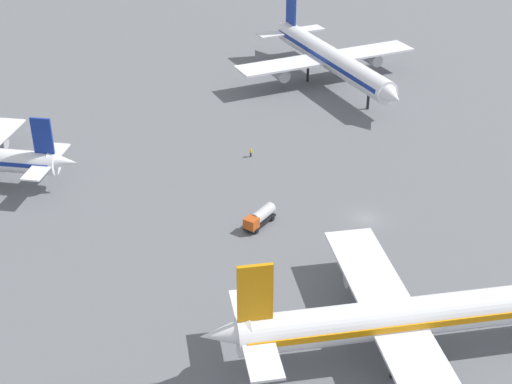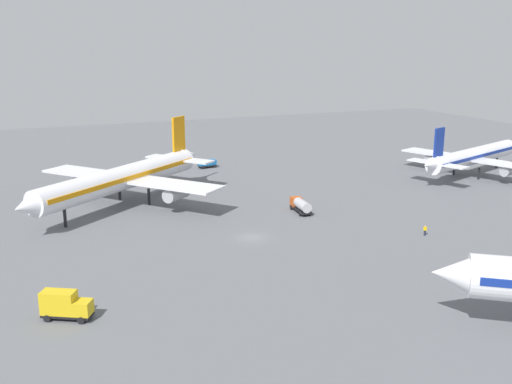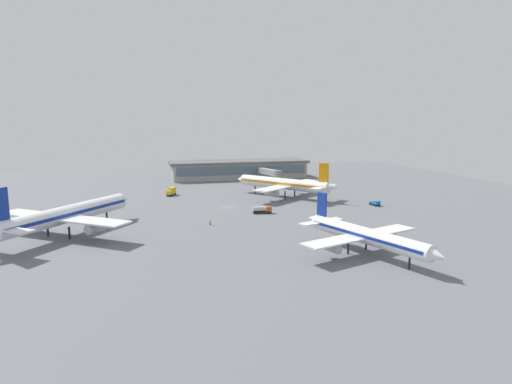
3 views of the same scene
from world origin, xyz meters
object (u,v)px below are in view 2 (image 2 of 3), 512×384
object	(u,v)px
airplane_at_gate	(472,156)
pushback_tractor	(208,164)
airplane_taxiing	(123,178)
safety_cone_near_gate	(116,173)
ground_crew_worker	(425,230)
catering_truck	(65,305)
fuel_truck	(301,205)

from	to	relation	value
airplane_at_gate	pushback_tractor	distance (m)	62.76
airplane_taxiing	safety_cone_near_gate	bearing A→B (deg)	-135.49
ground_crew_worker	safety_cone_near_gate	bearing A→B (deg)	-89.89
pushback_tractor	catering_truck	bearing A→B (deg)	-126.11
airplane_at_gate	pushback_tractor	bearing A→B (deg)	129.33
fuel_truck	ground_crew_worker	world-z (taller)	fuel_truck
catering_truck	ground_crew_worker	distance (m)	56.71
pushback_tractor	safety_cone_near_gate	size ratio (longest dim) A/B	7.63
fuel_truck	airplane_at_gate	bearing A→B (deg)	-71.62
pushback_tractor	safety_cone_near_gate	xyz separation A→B (m)	(-1.58, -22.30, -0.67)
airplane_at_gate	airplane_taxiing	distance (m)	79.43
ground_crew_worker	safety_cone_near_gate	distance (m)	75.25
safety_cone_near_gate	ground_crew_worker	bearing A→B (deg)	29.77
airplane_at_gate	safety_cone_near_gate	xyz separation A→B (m)	(-34.38, -75.68, -4.30)
airplane_taxiing	catering_truck	size ratio (longest dim) A/B	7.12
airplane_taxiing	ground_crew_worker	size ratio (longest dim) A/B	24.70
catering_truck	pushback_tractor	world-z (taller)	catering_truck
pushback_tractor	safety_cone_near_gate	world-z (taller)	pushback_tractor
ground_crew_worker	airplane_taxiing	bearing A→B (deg)	-71.67
fuel_truck	pushback_tractor	xyz separation A→B (m)	(-44.12, -2.81, -0.42)
fuel_truck	ground_crew_worker	distance (m)	23.14
airplane_at_gate	fuel_truck	size ratio (longest dim) A/B	6.24
airplane_at_gate	pushback_tractor	world-z (taller)	airplane_at_gate
ground_crew_worker	safety_cone_near_gate	size ratio (longest dim) A/B	2.78
fuel_truck	catering_truck	world-z (taller)	catering_truck
fuel_truck	safety_cone_near_gate	size ratio (longest dim) A/B	10.77
airplane_at_gate	catering_truck	world-z (taller)	airplane_at_gate
airplane_at_gate	ground_crew_worker	bearing A→B (deg)	-160.18
airplane_at_gate	airplane_taxiing	bearing A→B (deg)	156.65
pushback_tractor	ground_crew_worker	bearing A→B (deg)	-82.90
catering_truck	fuel_truck	bearing A→B (deg)	61.99
airplane_at_gate	catering_truck	xyz separation A→B (m)	(38.65, -94.49, -2.91)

